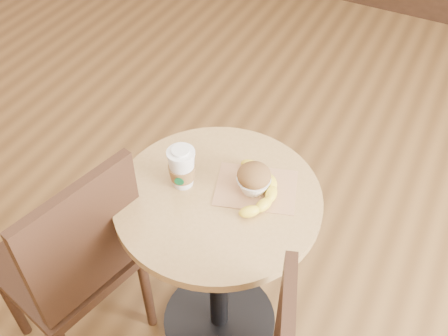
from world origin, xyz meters
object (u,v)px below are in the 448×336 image
at_px(coffee_cup, 182,169).
at_px(banana, 254,189).
at_px(cafe_table, 218,246).
at_px(chair_left, 74,260).
at_px(muffin, 254,179).

relative_size(coffee_cup, banana, 0.59).
distance_m(cafe_table, banana, 0.29).
height_order(chair_left, banana, chair_left).
xyz_separation_m(chair_left, banana, (0.47, 0.33, 0.26)).
height_order(cafe_table, muffin, muffin).
xyz_separation_m(muffin, banana, (0.01, -0.01, -0.03)).
distance_m(chair_left, coffee_cup, 0.48).
xyz_separation_m(cafe_table, banana, (0.09, 0.06, 0.27)).
relative_size(cafe_table, banana, 3.20).
bearing_deg(muffin, cafe_table, -140.55).
height_order(cafe_table, coffee_cup, coffee_cup).
height_order(coffee_cup, banana, coffee_cup).
relative_size(chair_left, coffee_cup, 6.70).
bearing_deg(coffee_cup, chair_left, -152.67).
bearing_deg(banana, coffee_cup, 176.82).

